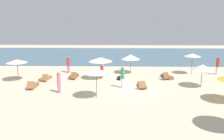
{
  "coord_description": "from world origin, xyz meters",
  "views": [
    {
      "loc": [
        -1.44,
        -19.88,
        6.21
      ],
      "look_at": [
        -1.99,
        2.23,
        1.1
      ],
      "focal_mm": 38.7,
      "sensor_mm": 36.0,
      "label": 1
    }
  ],
  "objects_px": {
    "umbrella_5": "(202,67)",
    "person_4": "(68,65)",
    "umbrella_1": "(101,59)",
    "lounger_0": "(33,86)",
    "lounger_4": "(74,76)",
    "umbrella_6": "(96,71)",
    "umbrella_4": "(193,55)",
    "person_3": "(123,77)",
    "umbrella_0": "(17,61)",
    "person_2": "(102,64)",
    "umbrella_2": "(131,57)",
    "dog": "(119,78)",
    "lounger_1": "(45,78)",
    "person_0": "(59,82)",
    "lounger_3": "(167,77)",
    "person_1": "(218,65)",
    "lounger_2": "(142,85)"
  },
  "relations": [
    {
      "from": "umbrella_2",
      "to": "dog",
      "type": "bearing_deg",
      "value": -115.64
    },
    {
      "from": "umbrella_5",
      "to": "person_1",
      "type": "xyz_separation_m",
      "value": [
        3.23,
        4.65,
        -0.8
      ]
    },
    {
      "from": "umbrella_6",
      "to": "dog",
      "type": "distance_m",
      "value": 5.93
    },
    {
      "from": "umbrella_6",
      "to": "person_4",
      "type": "xyz_separation_m",
      "value": [
        -3.77,
        8.11,
        -1.21
      ]
    },
    {
      "from": "umbrella_5",
      "to": "dog",
      "type": "relative_size",
      "value": 2.62
    },
    {
      "from": "lounger_2",
      "to": "person_3",
      "type": "relative_size",
      "value": 0.89
    },
    {
      "from": "lounger_4",
      "to": "person_1",
      "type": "distance_m",
      "value": 15.03
    },
    {
      "from": "umbrella_4",
      "to": "umbrella_6",
      "type": "xyz_separation_m",
      "value": [
        -9.39,
        -7.75,
        0.04
      ]
    },
    {
      "from": "umbrella_4",
      "to": "person_3",
      "type": "xyz_separation_m",
      "value": [
        -7.39,
        -5.08,
        -1.09
      ]
    },
    {
      "from": "lounger_2",
      "to": "person_2",
      "type": "distance_m",
      "value": 6.76
    },
    {
      "from": "lounger_1",
      "to": "person_2",
      "type": "bearing_deg",
      "value": 32.51
    },
    {
      "from": "umbrella_4",
      "to": "person_0",
      "type": "height_order",
      "value": "umbrella_4"
    },
    {
      "from": "umbrella_5",
      "to": "person_4",
      "type": "relative_size",
      "value": 1.14
    },
    {
      "from": "dog",
      "to": "umbrella_1",
      "type": "bearing_deg",
      "value": 174.91
    },
    {
      "from": "umbrella_1",
      "to": "umbrella_2",
      "type": "height_order",
      "value": "umbrella_1"
    },
    {
      "from": "umbrella_0",
      "to": "person_4",
      "type": "xyz_separation_m",
      "value": [
        4.18,
        3.35,
        -1.01
      ]
    },
    {
      "from": "lounger_3",
      "to": "lounger_4",
      "type": "relative_size",
      "value": 1.01
    },
    {
      "from": "umbrella_6",
      "to": "person_1",
      "type": "height_order",
      "value": "umbrella_6"
    },
    {
      "from": "lounger_4",
      "to": "person_3",
      "type": "distance_m",
      "value": 5.82
    },
    {
      "from": "umbrella_1",
      "to": "person_4",
      "type": "relative_size",
      "value": 1.28
    },
    {
      "from": "umbrella_4",
      "to": "lounger_3",
      "type": "height_order",
      "value": "umbrella_4"
    },
    {
      "from": "person_2",
      "to": "person_4",
      "type": "distance_m",
      "value": 3.64
    },
    {
      "from": "lounger_0",
      "to": "lounger_4",
      "type": "height_order",
      "value": "lounger_4"
    },
    {
      "from": "umbrella_0",
      "to": "lounger_3",
      "type": "relative_size",
      "value": 1.18
    },
    {
      "from": "umbrella_0",
      "to": "person_0",
      "type": "relative_size",
      "value": 1.19
    },
    {
      "from": "umbrella_2",
      "to": "umbrella_1",
      "type": "bearing_deg",
      "value": -141.09
    },
    {
      "from": "person_1",
      "to": "person_3",
      "type": "height_order",
      "value": "person_1"
    },
    {
      "from": "lounger_4",
      "to": "lounger_2",
      "type": "bearing_deg",
      "value": -24.37
    },
    {
      "from": "person_2",
      "to": "umbrella_6",
      "type": "bearing_deg",
      "value": -89.05
    },
    {
      "from": "umbrella_1",
      "to": "person_4",
      "type": "bearing_deg",
      "value": 144.66
    },
    {
      "from": "umbrella_1",
      "to": "umbrella_5",
      "type": "height_order",
      "value": "umbrella_1"
    },
    {
      "from": "umbrella_6",
      "to": "person_4",
      "type": "bearing_deg",
      "value": 114.93
    },
    {
      "from": "umbrella_0",
      "to": "person_2",
      "type": "distance_m",
      "value": 8.68
    },
    {
      "from": "person_0",
      "to": "person_4",
      "type": "height_order",
      "value": "person_4"
    },
    {
      "from": "umbrella_4",
      "to": "dog",
      "type": "relative_size",
      "value": 2.89
    },
    {
      "from": "dog",
      "to": "umbrella_2",
      "type": "bearing_deg",
      "value": 64.36
    },
    {
      "from": "lounger_2",
      "to": "person_3",
      "type": "xyz_separation_m",
      "value": [
        -1.69,
        -0.22,
        0.81
      ]
    },
    {
      "from": "umbrella_6",
      "to": "lounger_0",
      "type": "bearing_deg",
      "value": 156.44
    },
    {
      "from": "lounger_2",
      "to": "dog",
      "type": "relative_size",
      "value": 2.22
    },
    {
      "from": "umbrella_2",
      "to": "person_4",
      "type": "bearing_deg",
      "value": 178.59
    },
    {
      "from": "lounger_1",
      "to": "lounger_2",
      "type": "xyz_separation_m",
      "value": [
        9.13,
        -2.14,
        -0.01
      ]
    },
    {
      "from": "umbrella_0",
      "to": "umbrella_6",
      "type": "height_order",
      "value": "umbrella_6"
    },
    {
      "from": "umbrella_0",
      "to": "lounger_3",
      "type": "height_order",
      "value": "umbrella_0"
    },
    {
      "from": "umbrella_0",
      "to": "lounger_0",
      "type": "bearing_deg",
      "value": -46.03
    },
    {
      "from": "umbrella_5",
      "to": "umbrella_6",
      "type": "distance_m",
      "value": 9.38
    },
    {
      "from": "lounger_3",
      "to": "person_2",
      "type": "height_order",
      "value": "person_2"
    },
    {
      "from": "lounger_0",
      "to": "person_4",
      "type": "relative_size",
      "value": 0.95
    },
    {
      "from": "umbrella_0",
      "to": "lounger_4",
      "type": "distance_m",
      "value": 5.53
    },
    {
      "from": "umbrella_4",
      "to": "lounger_2",
      "type": "relative_size",
      "value": 1.3
    },
    {
      "from": "umbrella_0",
      "to": "lounger_0",
      "type": "xyz_separation_m",
      "value": [
        2.15,
        -2.23,
        -1.74
      ]
    }
  ]
}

